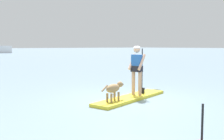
% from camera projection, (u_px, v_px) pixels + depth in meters
% --- Properties ---
extents(ground_plane, '(400.00, 400.00, 0.00)m').
position_uv_depth(ground_plane, '(131.00, 99.00, 8.82)').
color(ground_plane, gray).
extents(paddleboard, '(3.69, 1.55, 0.10)m').
position_uv_depth(paddleboard, '(135.00, 97.00, 9.00)').
color(paddleboard, yellow).
rests_on(paddleboard, ground_plane).
extents(person_paddler, '(0.66, 0.56, 1.65)m').
position_uv_depth(person_paddler, '(137.00, 67.00, 9.01)').
color(person_paddler, tan).
rests_on(person_paddler, paddleboard).
extents(dog, '(1.05, 0.38, 0.56)m').
position_uv_depth(dog, '(114.00, 89.00, 8.03)').
color(dog, '#997A51').
rests_on(dog, paddleboard).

